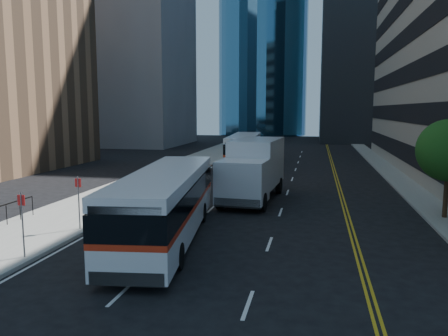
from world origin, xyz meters
name	(u,v)px	position (x,y,z in m)	size (l,w,h in m)	color
ground	(251,259)	(0.00, 0.00, 0.00)	(160.00, 160.00, 0.00)	black
sidewalk_west	(183,167)	(-10.50, 25.00, 0.07)	(5.00, 90.00, 0.15)	gray
sidewalk_east	(391,173)	(9.00, 25.00, 0.07)	(2.00, 90.00, 0.15)	gray
midrise_west	(128,36)	(-28.00, 52.00, 17.50)	(18.00, 18.00, 35.00)	gray
bus_front	(166,203)	(-4.00, 1.70, 1.68)	(4.10, 12.15, 3.07)	white
bus_rear	(244,149)	(-4.89, 28.22, 1.71)	(3.46, 12.31, 3.14)	white
box_truck	(253,169)	(-1.50, 11.05, 2.01)	(3.33, 8.15, 3.81)	silver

